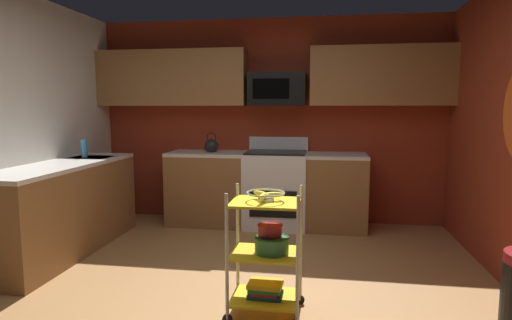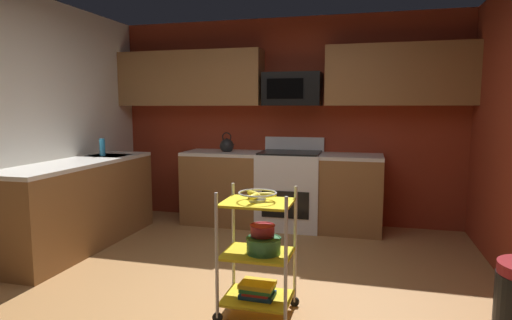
% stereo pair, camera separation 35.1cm
% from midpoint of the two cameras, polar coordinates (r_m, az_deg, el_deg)
% --- Properties ---
extents(floor, '(4.40, 4.80, 0.04)m').
position_cam_midpoint_polar(floor, '(3.53, -1.01, -18.10)').
color(floor, '#A87542').
rests_on(floor, ground).
extents(wall_back, '(4.52, 0.06, 2.60)m').
position_cam_midpoint_polar(wall_back, '(5.58, 5.74, 5.15)').
color(wall_back, maroon).
rests_on(wall_back, ground).
extents(counter_run, '(3.43, 2.63, 0.92)m').
position_cam_midpoint_polar(counter_run, '(5.01, -5.98, -4.72)').
color(counter_run, brown).
rests_on(counter_run, ground).
extents(oven_range, '(0.76, 0.65, 1.10)m').
position_cam_midpoint_polar(oven_range, '(5.33, 6.45, -3.84)').
color(oven_range, white).
rests_on(oven_range, ground).
extents(upper_cabinets, '(4.40, 0.33, 0.70)m').
position_cam_midpoint_polar(upper_cabinets, '(5.40, 5.18, 10.94)').
color(upper_cabinets, brown).
extents(microwave, '(0.70, 0.39, 0.40)m').
position_cam_midpoint_polar(microwave, '(5.34, 6.79, 9.35)').
color(microwave, black).
extents(rolling_cart, '(0.55, 0.40, 0.91)m').
position_cam_midpoint_polar(rolling_cart, '(3.10, 3.52, -12.37)').
color(rolling_cart, silver).
rests_on(rolling_cart, ground).
extents(fruit_bowl, '(0.27, 0.27, 0.07)m').
position_cam_midpoint_polar(fruit_bowl, '(2.99, 3.58, -4.68)').
color(fruit_bowl, silver).
rests_on(fruit_bowl, rolling_cart).
extents(mixing_bowl_large, '(0.25, 0.25, 0.11)m').
position_cam_midpoint_polar(mixing_bowl_large, '(3.07, 4.35, -11.24)').
color(mixing_bowl_large, '#387F4C').
rests_on(mixing_bowl_large, rolling_cart).
extents(mixing_bowl_small, '(0.18, 0.18, 0.08)m').
position_cam_midpoint_polar(mixing_bowl_small, '(3.08, 4.18, -9.30)').
color(mixing_bowl_small, maroon).
rests_on(mixing_bowl_small, rolling_cart).
extents(book_stack, '(0.25, 0.19, 0.11)m').
position_cam_midpoint_polar(book_stack, '(3.20, 3.48, -16.88)').
color(book_stack, '#1E4C8C').
rests_on(book_stack, rolling_cart).
extents(kettle, '(0.21, 0.18, 0.26)m').
position_cam_midpoint_polar(kettle, '(5.43, -2.06, 1.92)').
color(kettle, black).
rests_on(kettle, counter_run).
extents(dish_soap_bottle, '(0.06, 0.06, 0.20)m').
position_cam_midpoint_polar(dish_soap_bottle, '(5.21, -18.00, 1.62)').
color(dish_soap_bottle, '#2D8CBF').
rests_on(dish_soap_bottle, counter_run).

